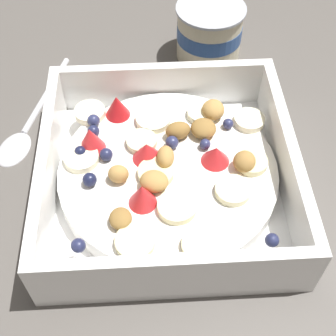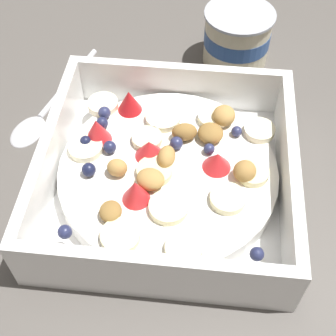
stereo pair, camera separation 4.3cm
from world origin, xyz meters
name	(u,v)px [view 2 (the right image)]	position (x,y,z in m)	size (l,w,h in m)	color
ground_plane	(174,183)	(0.00, 0.00, 0.00)	(2.40, 2.40, 0.00)	#56514C
fruit_bowl	(167,173)	(-0.01, -0.01, 0.02)	(0.23, 0.23, 0.06)	white
spoon	(41,113)	(-0.15, 0.08, 0.00)	(0.07, 0.17, 0.01)	silver
yogurt_cup	(237,37)	(0.06, 0.19, 0.03)	(0.08, 0.08, 0.07)	beige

